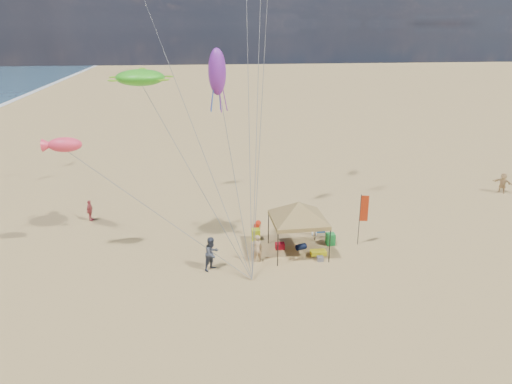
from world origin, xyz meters
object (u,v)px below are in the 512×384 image
at_px(feather_flag, 363,212).
at_px(cooler_red, 280,246).
at_px(person_far_a, 90,210).
at_px(chair_green, 330,239).
at_px(person_near_a, 257,249).
at_px(person_far_c, 503,183).
at_px(beach_cart, 318,252).
at_px(person_near_c, 314,222).
at_px(cooler_blue, 320,229).
at_px(person_near_b, 212,254).
at_px(canopy_tent, 299,204).
at_px(chair_yellow, 256,235).

xyz_separation_m(feather_flag, cooler_red, (-4.95, -0.02, -1.95)).
bearing_deg(person_far_a, chair_green, -99.81).
height_order(person_near_a, person_far_c, person_near_a).
bearing_deg(beach_cart, feather_flag, 21.49).
distance_m(beach_cart, person_near_a, 3.65).
distance_m(beach_cart, person_near_c, 2.86).
xyz_separation_m(person_near_a, person_near_c, (3.98, 3.05, 0.10)).
xyz_separation_m(cooler_blue, person_near_b, (-7.05, -4.15, 0.76)).
xyz_separation_m(canopy_tent, chair_yellow, (-2.21, 2.00, -2.69)).
xyz_separation_m(canopy_tent, person_near_b, (-5.00, -1.45, -2.09)).
xyz_separation_m(person_near_b, person_near_c, (6.52, 3.63, -0.04)).
height_order(feather_flag, cooler_blue, feather_flag).
bearing_deg(chair_yellow, cooler_red, -48.66).
xyz_separation_m(beach_cart, person_near_b, (-6.12, -0.89, 0.75)).
distance_m(chair_yellow, person_near_c, 3.77).
bearing_deg(cooler_blue, cooler_red, -144.42).
relative_size(cooler_blue, person_far_c, 0.33).
height_order(cooler_blue, person_near_b, person_near_b).
relative_size(person_near_a, person_near_b, 0.86).
bearing_deg(beach_cart, person_near_b, -171.72).
bearing_deg(feather_flag, person_near_b, -167.30).
bearing_deg(person_far_a, feather_flag, -98.54).
distance_m(chair_yellow, person_near_b, 4.48).
bearing_deg(canopy_tent, person_near_b, -163.86).
xyz_separation_m(chair_green, person_near_a, (-4.67, -1.68, 0.46)).
bearing_deg(person_near_a, cooler_blue, -148.82).
distance_m(chair_green, beach_cart, 1.76).
height_order(person_near_a, person_near_c, person_near_c).
distance_m(person_near_a, person_near_c, 5.02).
bearing_deg(chair_green, beach_cart, -128.23).
distance_m(chair_green, person_near_b, 7.58).
xyz_separation_m(cooler_blue, chair_green, (0.15, -1.88, 0.16)).
relative_size(feather_flag, cooler_blue, 5.96).
xyz_separation_m(feather_flag, person_far_a, (-16.99, 5.79, -1.41)).
distance_m(cooler_red, cooler_blue, 3.68).
bearing_deg(cooler_red, canopy_tent, -30.78).
bearing_deg(person_near_c, cooler_red, 46.36).
bearing_deg(person_near_c, person_far_c, -146.83).
bearing_deg(chair_green, person_far_a, 159.92).
xyz_separation_m(cooler_red, person_far_a, (-12.04, 5.81, 0.54)).
height_order(feather_flag, person_near_c, feather_flag).
bearing_deg(person_near_b, beach_cart, -35.08).
height_order(chair_green, person_near_c, person_near_c).
distance_m(cooler_blue, person_near_c, 1.03).
bearing_deg(chair_yellow, person_near_a, -95.15).
height_order(person_near_b, person_far_c, person_near_b).
xyz_separation_m(feather_flag, beach_cart, (-2.90, -1.14, -1.94)).
distance_m(cooler_blue, person_near_b, 8.22).
xyz_separation_m(chair_green, person_far_a, (-15.18, 5.55, 0.38)).
bearing_deg(chair_yellow, person_near_c, 2.80).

